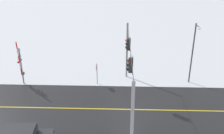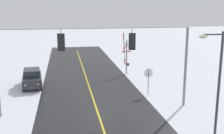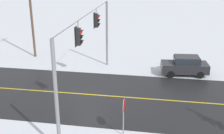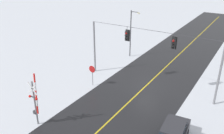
% 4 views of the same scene
% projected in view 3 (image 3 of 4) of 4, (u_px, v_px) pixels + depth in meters
% --- Properties ---
extents(ground_plane, '(160.00, 160.00, 0.00)m').
position_uv_depth(ground_plane, '(91.00, 95.00, 21.78)').
color(ground_plane, silver).
extents(road_asphalt, '(9.00, 80.00, 0.01)m').
position_uv_depth(road_asphalt, '(18.00, 89.00, 22.71)').
color(road_asphalt, black).
rests_on(road_asphalt, ground).
extents(lane_centre_line, '(0.14, 72.00, 0.01)m').
position_uv_depth(lane_centre_line, '(18.00, 89.00, 22.71)').
color(lane_centre_line, gold).
rests_on(lane_centre_line, ground).
extents(signal_span, '(14.20, 0.47, 6.22)m').
position_uv_depth(signal_span, '(89.00, 44.00, 20.37)').
color(signal_span, gray).
rests_on(signal_span, ground).
extents(stop_sign, '(0.80, 0.09, 2.35)m').
position_uv_depth(stop_sign, '(124.00, 109.00, 16.05)').
color(stop_sign, gray).
rests_on(stop_sign, ground).
extents(parked_car_charcoal, '(2.12, 4.31, 1.74)m').
position_uv_depth(parked_car_charcoal, '(185.00, 65.00, 25.37)').
color(parked_car_charcoal, '#2D2D33').
rests_on(parked_car_charcoal, ground).
extents(utility_pole, '(1.80, 0.24, 9.03)m').
position_uv_depth(utility_pole, '(31.00, 13.00, 29.14)').
color(utility_pole, brown).
rests_on(utility_pole, ground).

